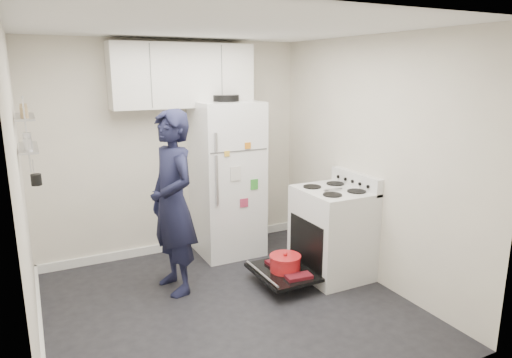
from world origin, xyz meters
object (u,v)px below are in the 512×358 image
electric_range (331,233)px  person (173,203)px  refrigerator (227,178)px  open_oven_door (284,267)px

electric_range → person: 1.70m
electric_range → person: bearing=165.1°
refrigerator → open_oven_door: bearing=-82.4°
open_oven_door → electric_range: bearing=0.5°
electric_range → open_oven_door: bearing=-179.5°
refrigerator → person: 1.10m
person → refrigerator: bearing=119.5°
electric_range → person: size_ratio=0.61×
person → open_oven_door: bearing=58.6°
electric_range → person: (-1.59, 0.42, 0.44)m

